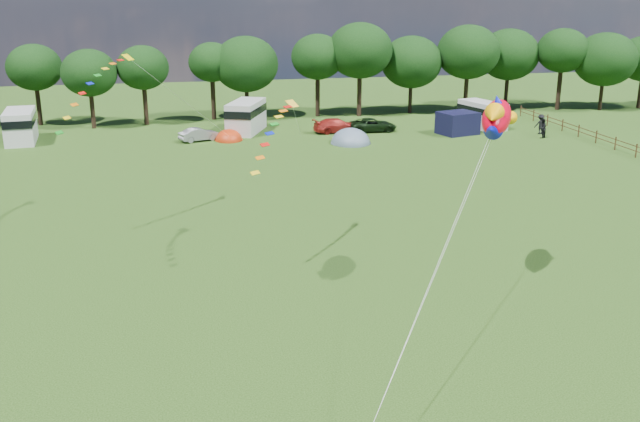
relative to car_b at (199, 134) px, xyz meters
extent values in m
plane|color=black|center=(4.04, -44.55, -0.62)|extent=(180.00, 180.00, 0.00)
cylinder|color=black|center=(-15.99, 11.76, 1.33)|extent=(0.47, 0.47, 3.90)
ellipsoid|color=black|center=(-15.99, 11.76, 5.37)|extent=(5.58, 5.58, 4.74)
cylinder|color=black|center=(-10.32, 8.72, 1.16)|extent=(0.44, 0.44, 3.56)
ellipsoid|color=black|center=(-10.32, 8.72, 5.02)|extent=(5.56, 5.56, 4.73)
cylinder|color=black|center=(-5.06, 9.68, 1.35)|extent=(0.47, 0.47, 3.95)
ellipsoid|color=black|center=(-5.06, 9.68, 5.33)|extent=(5.33, 5.33, 4.53)
cylinder|color=black|center=(2.12, 11.48, 1.55)|extent=(0.50, 0.50, 4.33)
ellipsoid|color=black|center=(2.12, 11.48, 5.57)|extent=(4.95, 4.95, 4.21)
cylinder|color=black|center=(5.74, 11.01, 1.04)|extent=(0.43, 0.43, 3.31)
ellipsoid|color=black|center=(5.74, 11.01, 5.33)|extent=(7.03, 7.03, 5.98)
cylinder|color=black|center=(13.69, 11.25, 1.56)|extent=(0.50, 0.50, 4.36)
ellipsoid|color=black|center=(13.69, 11.25, 5.94)|extent=(5.84, 5.84, 4.97)
cylinder|color=black|center=(18.29, 10.37, 1.65)|extent=(0.51, 0.51, 4.55)
ellipsoid|color=black|center=(18.29, 10.37, 6.61)|extent=(7.15, 7.15, 6.08)
cylinder|color=black|center=(24.52, 11.08, 0.98)|extent=(0.42, 0.42, 3.21)
ellipsoid|color=black|center=(24.52, 11.08, 5.18)|extent=(6.90, 6.90, 5.86)
cylinder|color=black|center=(31.02, 10.41, 1.47)|extent=(0.48, 0.48, 4.17)
ellipsoid|color=black|center=(31.02, 10.41, 6.24)|extent=(7.16, 7.16, 6.09)
cylinder|color=black|center=(37.01, 12.34, 1.21)|extent=(0.45, 0.45, 3.66)
ellipsoid|color=black|center=(37.01, 12.34, 5.69)|extent=(7.05, 7.05, 5.99)
cylinder|color=black|center=(42.45, 9.82, 1.70)|extent=(0.52, 0.52, 4.65)
ellipsoid|color=black|center=(42.45, 9.82, 6.26)|extent=(5.96, 5.96, 5.06)
cylinder|color=black|center=(47.19, 8.49, 0.97)|extent=(0.42, 0.42, 3.19)
ellipsoid|color=black|center=(47.19, 8.49, 5.27)|extent=(7.23, 7.23, 6.14)
cylinder|color=black|center=(52.59, 8.89, 1.14)|extent=(0.44, 0.44, 3.52)
cylinder|color=#472D19|center=(36.04, -14.55, -0.02)|extent=(0.12, 0.12, 1.20)
cylinder|color=#472D19|center=(36.04, -11.55, -0.02)|extent=(0.12, 0.12, 1.20)
cylinder|color=#472D19|center=(36.04, -13.05, 0.33)|extent=(0.08, 3.00, 0.08)
cylinder|color=#472D19|center=(36.04, -13.05, -0.07)|extent=(0.08, 3.00, 0.08)
cylinder|color=#472D19|center=(36.04, -8.55, -0.02)|extent=(0.12, 0.12, 1.20)
cylinder|color=#472D19|center=(36.04, -10.05, 0.33)|extent=(0.08, 3.00, 0.08)
cylinder|color=#472D19|center=(36.04, -10.05, -0.07)|extent=(0.08, 3.00, 0.08)
cylinder|color=#472D19|center=(36.04, -5.55, -0.02)|extent=(0.12, 0.12, 1.20)
cylinder|color=#472D19|center=(36.04, -7.05, 0.33)|extent=(0.08, 3.00, 0.08)
cylinder|color=#472D19|center=(36.04, -7.05, -0.07)|extent=(0.08, 3.00, 0.08)
cylinder|color=#472D19|center=(36.04, -2.55, -0.02)|extent=(0.12, 0.12, 1.20)
cylinder|color=#472D19|center=(36.04, -4.05, 0.33)|extent=(0.08, 3.00, 0.08)
cylinder|color=#472D19|center=(36.04, -4.05, -0.07)|extent=(0.08, 3.00, 0.08)
cylinder|color=#472D19|center=(36.04, 0.45, -0.02)|extent=(0.12, 0.12, 1.20)
cylinder|color=#472D19|center=(36.04, -1.05, 0.33)|extent=(0.08, 3.00, 0.08)
cylinder|color=#472D19|center=(36.04, -1.05, -0.07)|extent=(0.08, 3.00, 0.08)
cylinder|color=#472D19|center=(36.04, 3.45, -0.02)|extent=(0.12, 0.12, 1.20)
cylinder|color=#472D19|center=(36.04, 1.95, 0.33)|extent=(0.08, 3.00, 0.08)
cylinder|color=#472D19|center=(36.04, 1.95, -0.07)|extent=(0.08, 3.00, 0.08)
cylinder|color=#472D19|center=(36.04, 6.45, -0.02)|extent=(0.12, 0.12, 1.20)
cylinder|color=#472D19|center=(36.04, 4.95, 0.33)|extent=(0.08, 3.00, 0.08)
cylinder|color=#472D19|center=(36.04, 4.95, -0.07)|extent=(0.08, 3.00, 0.08)
imported|color=gray|center=(0.00, 0.00, 0.00)|extent=(3.75, 2.54, 1.24)
imported|color=maroon|center=(13.69, 1.44, 0.08)|extent=(4.85, 2.54, 1.39)
imported|color=black|center=(17.27, 1.15, 0.04)|extent=(4.89, 2.23, 1.33)
cube|color=silver|center=(-16.30, 3.00, 0.86)|extent=(3.08, 6.14, 2.96)
cube|color=black|center=(-16.30, 3.00, 1.47)|extent=(3.14, 6.26, 0.70)
cylinder|color=black|center=(-16.12, 1.14, -0.20)|extent=(0.86, 0.39, 0.83)
cylinder|color=black|center=(-16.48, 4.85, -0.20)|extent=(0.86, 0.39, 0.83)
cube|color=#BDBDBF|center=(4.84, 3.57, 0.91)|extent=(4.69, 6.66, 3.07)
cube|color=black|center=(4.84, 3.57, 1.54)|extent=(4.78, 6.80, 0.73)
cylinder|color=black|center=(4.13, 1.77, -0.19)|extent=(0.92, 0.61, 0.86)
cylinder|color=black|center=(5.55, 5.36, -0.19)|extent=(0.92, 0.61, 0.86)
cube|color=silver|center=(28.86, 0.84, 0.73)|extent=(3.65, 5.81, 2.70)
cube|color=black|center=(28.86, 0.84, 1.28)|extent=(3.72, 5.92, 0.64)
cylinder|color=black|center=(29.32, -0.80, -0.24)|extent=(0.81, 0.47, 0.76)
cylinder|color=black|center=(28.41, 2.48, -0.24)|extent=(0.81, 0.47, 0.76)
ellipsoid|color=#B82E0C|center=(2.75, -0.30, -0.60)|extent=(2.51, 2.89, 2.07)
cylinder|color=#B82E0C|center=(2.75, -0.30, -0.58)|extent=(2.64, 2.64, 0.08)
ellipsoid|color=slate|center=(13.72, -3.94, -0.60)|extent=(3.58, 4.12, 2.80)
cylinder|color=slate|center=(13.72, -3.94, -0.58)|extent=(3.76, 3.76, 0.08)
cube|color=black|center=(25.11, -1.78, 0.47)|extent=(4.13, 3.69, 2.17)
ellipsoid|color=red|center=(11.80, -37.83, 7.63)|extent=(2.83, 3.50, 1.93)
ellipsoid|color=orange|center=(11.80, -37.83, 7.48)|extent=(1.75, 2.19, 1.06)
cone|color=#FFAA04|center=(11.03, -39.07, 7.93)|extent=(1.35, 1.46, 1.02)
cone|color=#050DB7|center=(11.03, -39.07, 7.33)|extent=(1.35, 1.46, 1.02)
cone|color=#050DB7|center=(11.85, -37.74, 8.26)|extent=(1.11, 1.05, 0.86)
sphere|color=white|center=(12.11, -36.66, 7.81)|extent=(0.32, 0.32, 0.32)
sphere|color=black|center=(12.11, -36.56, 7.81)|extent=(0.16, 0.16, 0.16)
cube|color=#FFE60A|center=(-4.67, -23.31, 9.28)|extent=(0.71, 0.74, 0.35)
cube|color=red|center=(-5.07, -23.76, 9.17)|extent=(0.45, 0.56, 0.10)
cube|color=orange|center=(-5.48, -24.21, 9.03)|extent=(0.44, 0.56, 0.11)
cube|color=yellow|center=(-5.88, -24.66, 8.80)|extent=(0.44, 0.55, 0.12)
cube|color=#198C1E|center=(-6.29, -25.11, 8.49)|extent=(0.44, 0.55, 0.13)
cube|color=#0C1EB2|center=(-6.69, -25.56, 8.10)|extent=(0.43, 0.55, 0.14)
cube|color=red|center=(-7.10, -26.01, 7.63)|extent=(0.43, 0.55, 0.14)
cube|color=orange|center=(-7.50, -26.46, 7.09)|extent=(0.43, 0.54, 0.15)
cube|color=yellow|center=(-7.91, -26.91, 6.46)|extent=(0.42, 0.54, 0.16)
cube|color=#198C1E|center=(-8.31, -27.36, 5.75)|extent=(0.41, 0.54, 0.17)
cube|color=yellow|center=(3.86, -30.14, 7.34)|extent=(0.75, 0.73, 0.35)
cube|color=red|center=(3.55, -30.68, 7.27)|extent=(0.54, 0.48, 0.10)
cube|color=orange|center=(3.23, -31.22, 7.16)|extent=(0.54, 0.48, 0.11)
cube|color=yellow|center=(2.92, -31.76, 6.96)|extent=(0.54, 0.48, 0.12)
cube|color=#198C1E|center=(2.60, -32.30, 6.69)|extent=(0.54, 0.47, 0.13)
cube|color=#0C1EB2|center=(2.29, -32.84, 6.34)|extent=(0.53, 0.47, 0.14)
cube|color=red|center=(1.97, -33.38, 5.91)|extent=(0.53, 0.47, 0.14)
cube|color=orange|center=(1.66, -33.92, 5.40)|extent=(0.53, 0.46, 0.15)
cube|color=yellow|center=(1.34, -34.46, 4.80)|extent=(0.52, 0.46, 0.16)
imported|color=black|center=(32.31, -5.28, 0.32)|extent=(1.07, 1.00, 1.88)
imported|color=black|center=(33.14, -3.41, 0.35)|extent=(1.28, 0.62, 1.95)
camera|label=1|loc=(-2.29, -67.01, 13.11)|focal=40.00mm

